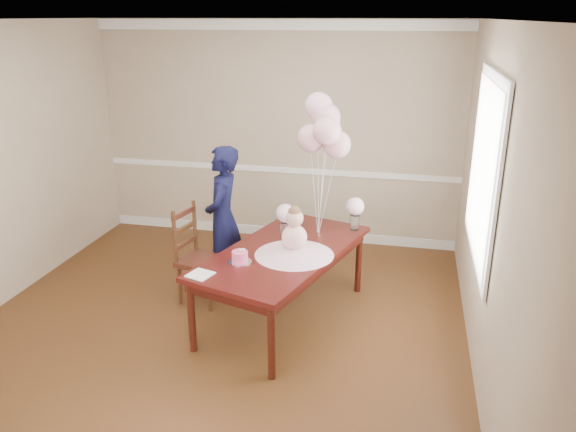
{
  "coord_description": "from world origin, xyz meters",
  "views": [
    {
      "loc": [
        1.62,
        -4.16,
        2.73
      ],
      "look_at": [
        0.61,
        0.42,
        1.05
      ],
      "focal_mm": 35.0,
      "sensor_mm": 36.0,
      "label": 1
    }
  ],
  "objects_px": {
    "birthday_cake": "(240,256)",
    "woman": "(223,218)",
    "dining_table_top": "(283,252)",
    "dining_chair_seat": "(203,261)"
  },
  "relations": [
    {
      "from": "birthday_cake",
      "to": "woman",
      "type": "distance_m",
      "value": 1.01
    },
    {
      "from": "dining_table_top",
      "to": "birthday_cake",
      "type": "distance_m",
      "value": 0.47
    },
    {
      "from": "dining_table_top",
      "to": "woman",
      "type": "height_order",
      "value": "woman"
    },
    {
      "from": "birthday_cake",
      "to": "woman",
      "type": "xyz_separation_m",
      "value": [
        -0.46,
        0.9,
        -0.0
      ]
    },
    {
      "from": "birthday_cake",
      "to": "dining_table_top",
      "type": "bearing_deg",
      "value": 48.79
    },
    {
      "from": "dining_table_top",
      "to": "birthday_cake",
      "type": "height_order",
      "value": "birthday_cake"
    },
    {
      "from": "dining_chair_seat",
      "to": "woman",
      "type": "height_order",
      "value": "woman"
    },
    {
      "from": "dining_table_top",
      "to": "birthday_cake",
      "type": "bearing_deg",
      "value": -113.96
    },
    {
      "from": "dining_table_top",
      "to": "woman",
      "type": "relative_size",
      "value": 1.24
    },
    {
      "from": "dining_table_top",
      "to": "dining_chair_seat",
      "type": "bearing_deg",
      "value": -174.6
    }
  ]
}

